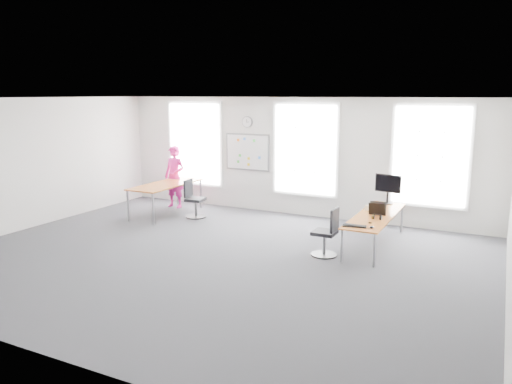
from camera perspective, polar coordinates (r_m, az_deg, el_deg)
The scene contains 22 objects.
floor at distance 9.63m, azimuth -4.82°, elevation -7.52°, with size 10.00×10.00×0.00m, color #2E2D33.
ceiling at distance 9.13m, azimuth -5.13°, elevation 10.62°, with size 10.00×10.00×0.00m, color white.
wall_back at distance 12.80m, azimuth 4.44°, elevation 4.04°, with size 10.00×10.00×0.00m, color silver.
wall_front at distance 6.30m, azimuth -24.42°, elevation -4.39°, with size 10.00×10.00×0.00m, color silver.
wall_left at distance 12.60m, azimuth -24.78°, elevation 2.93°, with size 10.00×10.00×0.00m, color silver.
window_left at distance 14.15m, azimuth -6.95°, elevation 5.49°, with size 1.60×0.06×2.20m, color white.
window_mid at distance 12.64m, azimuth 5.67°, elevation 4.84°, with size 1.60×0.06×2.20m, color white.
window_right at distance 11.91m, azimuth 19.29°, elevation 3.89°, with size 1.60×0.06×2.20m, color white.
desk_right at distance 10.46m, azimuth 13.48°, elevation -2.77°, with size 0.72×2.71×0.66m.
desk_left at distance 13.07m, azimuth -10.24°, elevation 0.66°, with size 0.88×2.20×0.80m.
chair_right at distance 9.69m, azimuth 8.15°, elevation -4.90°, with size 0.51×0.51×0.95m.
chair_left at distance 12.69m, azimuth -7.15°, elevation -1.02°, with size 0.51×0.51×0.96m.
person at distance 13.82m, azimuth -9.29°, elevation 1.73°, with size 0.62×0.41×1.70m, color #CD1D7F.
whiteboard at distance 13.33m, azimuth -1.00°, elevation 4.57°, with size 1.20×0.03×0.90m, color white.
wall_clock at distance 13.27m, azimuth -1.01°, elevation 8.01°, with size 0.30×0.30×0.04m, color gray.
keyboard at distance 9.44m, azimuth 11.20°, elevation -3.84°, with size 0.43×0.15×0.02m, color black.
mouse at distance 9.38m, azimuth 13.09°, elevation -3.94°, with size 0.07×0.12×0.04m, color black.
lens_cap at distance 9.76m, azimuth 12.91°, elevation -3.46°, with size 0.07×0.07×0.01m, color black.
headphones at distance 10.05m, azimuth 13.63°, elevation -2.80°, with size 0.19×0.10×0.11m.
laptop_sleeve at distance 10.40m, azimuth 13.71°, elevation -1.87°, with size 0.34×0.20×0.27m.
paper_stack at distance 10.82m, azimuth 13.28°, elevation -1.79°, with size 0.29×0.22×0.10m, color #F2EAC3.
monitor at distance 11.46m, azimuth 14.85°, elevation 0.63°, with size 0.59×0.24×0.67m.
Camera 1 is at (4.79, -7.77, 3.08)m, focal length 35.00 mm.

